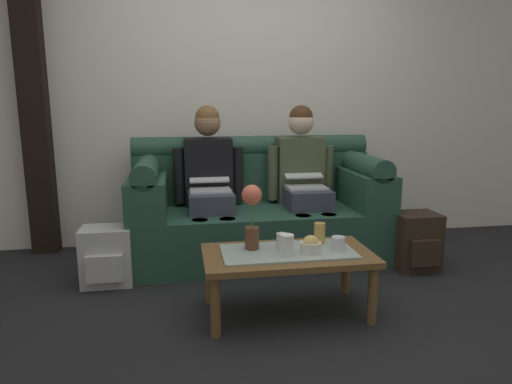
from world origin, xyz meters
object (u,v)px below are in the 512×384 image
at_px(cup_far_center, 287,245).
at_px(backpack_left, 107,256).
at_px(couch, 257,211).
at_px(cup_near_right, 319,233).
at_px(coffee_table, 288,260).
at_px(backpack_right, 416,242).
at_px(person_right, 303,175).
at_px(snack_bowl, 311,245).
at_px(person_left, 209,178).
at_px(flower_vase, 252,211).
at_px(cup_near_left, 282,241).
at_px(cup_far_left, 338,243).

xyz_separation_m(cup_far_center, backpack_left, (-1.10, 0.71, -0.25)).
height_order(couch, cup_near_right, couch).
xyz_separation_m(coffee_table, backpack_left, (-1.12, 0.64, -0.13)).
xyz_separation_m(coffee_table, backpack_right, (1.13, 0.56, -0.12)).
xyz_separation_m(person_right, snack_bowl, (-0.26, -1.12, -0.23)).
height_order(person_left, coffee_table, person_left).
distance_m(couch, cup_far_center, 1.15).
relative_size(person_left, coffee_table, 1.23).
relative_size(couch, coffee_table, 2.01).
distance_m(flower_vase, backpack_right, 1.48).
distance_m(cup_near_right, backpack_right, 1.03).
bearing_deg(person_right, backpack_right, -34.31).
relative_size(coffee_table, flower_vase, 2.57).
xyz_separation_m(coffee_table, snack_bowl, (0.12, -0.05, 0.10)).
height_order(cup_near_left, backpack_left, cup_near_left).
relative_size(person_left, backpack_right, 2.84).
xyz_separation_m(coffee_table, cup_far_center, (-0.02, -0.07, 0.12)).
bearing_deg(backpack_left, cup_near_right, -21.21).
bearing_deg(couch, cup_near_right, -76.66).
relative_size(coffee_table, backpack_right, 2.31).
bearing_deg(person_left, coffee_table, -70.40).
height_order(cup_near_left, backpack_right, cup_near_left).
bearing_deg(couch, flower_vase, -101.38).
bearing_deg(couch, coffee_table, -90.00).
bearing_deg(backpack_right, couch, 155.60).
distance_m(coffee_table, cup_far_center, 0.14).
height_order(couch, cup_near_left, couch).
bearing_deg(person_right, cup_far_center, -109.49).
bearing_deg(cup_far_center, flower_vase, 141.16).
relative_size(flower_vase, cup_near_right, 3.09).
bearing_deg(snack_bowl, cup_near_left, 147.85).
xyz_separation_m(cup_near_left, cup_far_left, (0.32, -0.09, -0.01)).
height_order(person_left, cup_near_right, person_left).
bearing_deg(cup_far_left, cup_near_left, 164.99).
bearing_deg(flower_vase, person_left, 100.14).
height_order(coffee_table, backpack_right, backpack_right).
xyz_separation_m(backpack_right, backpack_left, (-2.25, 0.08, -0.01)).
height_order(backpack_right, backpack_left, backpack_right).
height_order(flower_vase, backpack_right, flower_vase).
bearing_deg(flower_vase, coffee_table, -18.88).
bearing_deg(backpack_right, flower_vase, -159.66).
bearing_deg(cup_far_left, cup_near_right, 112.71).
relative_size(person_left, cup_far_center, 10.21).
height_order(cup_near_left, cup_near_right, cup_near_right).
bearing_deg(cup_near_left, snack_bowl, -32.15).
distance_m(cup_far_center, backpack_right, 1.34).
bearing_deg(person_right, couch, 179.65).
bearing_deg(cup_near_right, cup_near_left, -164.31).
height_order(flower_vase, backpack_left, flower_vase).
relative_size(person_left, cup_far_left, 14.96).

